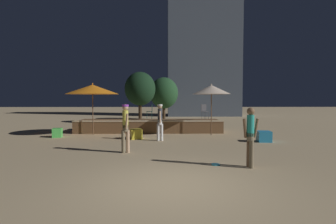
{
  "coord_description": "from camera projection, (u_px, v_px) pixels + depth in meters",
  "views": [
    {
      "loc": [
        -0.22,
        -5.92,
        1.98
      ],
      "look_at": [
        0.0,
        6.27,
        1.38
      ],
      "focal_mm": 28.0,
      "sensor_mm": 36.0,
      "label": 1
    }
  ],
  "objects": [
    {
      "name": "background_tree_1",
      "position": [
        164.0,
        93.0,
        24.83
      ],
      "size": [
        2.69,
        2.69,
        4.05
      ],
      "color": "#3D2B1C",
      "rests_on": "ground"
    },
    {
      "name": "cube_seat_1",
      "position": [
        264.0,
        136.0,
        12.16
      ],
      "size": [
        0.65,
        0.65,
        0.5
      ],
      "rotation": [
        0.0,
        0.0,
        -0.09
      ],
      "color": "#2D9EDB",
      "rests_on": "ground"
    },
    {
      "name": "bistro_chair_1",
      "position": [
        204.0,
        110.0,
        16.08
      ],
      "size": [
        0.44,
        0.45,
        0.9
      ],
      "rotation": [
        0.0,
        0.0,
        0.39
      ],
      "color": "#47474C",
      "rests_on": "wooden_deck"
    },
    {
      "name": "distant_building",
      "position": [
        203.0,
        57.0,
        30.91
      ],
      "size": [
        8.39,
        3.55,
        13.88
      ],
      "color": "#4C5666",
      "rests_on": "ground"
    },
    {
      "name": "cube_seat_2",
      "position": [
        57.0,
        133.0,
        13.6
      ],
      "size": [
        0.53,
        0.53,
        0.47
      ],
      "rotation": [
        0.0,
        0.0,
        0.19
      ],
      "color": "#4CC651",
      "rests_on": "ground"
    },
    {
      "name": "person_0",
      "position": [
        160.0,
        120.0,
        12.43
      ],
      "size": [
        0.3,
        0.54,
        1.74
      ],
      "rotation": [
        0.0,
        0.0,
        0.06
      ],
      "color": "white",
      "rests_on": "ground"
    },
    {
      "name": "background_tree_0",
      "position": [
        140.0,
        89.0,
        21.19
      ],
      "size": [
        2.48,
        2.48,
        4.19
      ],
      "color": "#3D2B1C",
      "rests_on": "ground"
    },
    {
      "name": "person_2",
      "position": [
        125.0,
        125.0,
        9.65
      ],
      "size": [
        0.3,
        0.49,
        1.79
      ],
      "rotation": [
        0.0,
        0.0,
        0.42
      ],
      "color": "#72664C",
      "rests_on": "ground"
    },
    {
      "name": "cube_seat_0",
      "position": [
        136.0,
        134.0,
        13.05
      ],
      "size": [
        0.68,
        0.68,
        0.49
      ],
      "rotation": [
        0.0,
        0.0,
        0.29
      ],
      "color": "yellow",
      "rests_on": "ground"
    },
    {
      "name": "ground_plane",
      "position": [
        173.0,
        185.0,
        6.02
      ],
      "size": [
        120.0,
        120.0,
        0.0
      ],
      "primitive_type": "plane",
      "color": "tan"
    },
    {
      "name": "wooden_deck",
      "position": [
        149.0,
        126.0,
        16.1
      ],
      "size": [
        8.64,
        2.38,
        0.77
      ],
      "color": "brown",
      "rests_on": "ground"
    },
    {
      "name": "frisbee_disc",
      "position": [
        215.0,
        164.0,
        7.88
      ],
      "size": [
        0.26,
        0.26,
        0.03
      ],
      "color": "#33B2D8",
      "rests_on": "ground"
    },
    {
      "name": "bistro_chair_0",
      "position": [
        151.0,
        110.0,
        16.19
      ],
      "size": [
        0.4,
        0.4,
        0.9
      ],
      "rotation": [
        0.0,
        0.0,
        4.79
      ],
      "color": "#1E4C47",
      "rests_on": "wooden_deck"
    },
    {
      "name": "patio_umbrella_1",
      "position": [
        93.0,
        89.0,
        14.49
      ],
      "size": [
        2.92,
        2.92,
        2.86
      ],
      "color": "brown",
      "rests_on": "ground"
    },
    {
      "name": "patio_umbrella_0",
      "position": [
        211.0,
        90.0,
        14.34
      ],
      "size": [
        2.09,
        2.09,
        2.83
      ],
      "color": "brown",
      "rests_on": "ground"
    },
    {
      "name": "person_1",
      "position": [
        250.0,
        135.0,
        7.55
      ],
      "size": [
        0.49,
        0.3,
        1.74
      ],
      "rotation": [
        0.0,
        0.0,
        4.83
      ],
      "color": "brown",
      "rests_on": "ground"
    }
  ]
}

